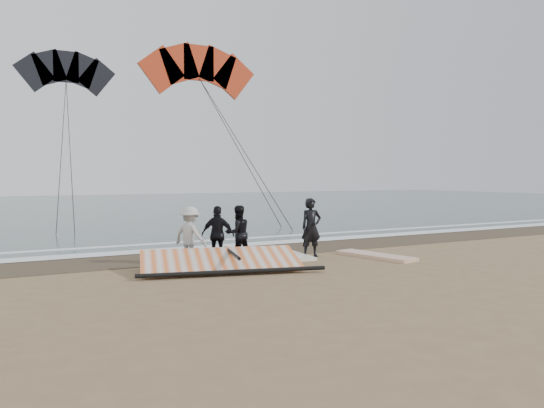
{
  "coord_description": "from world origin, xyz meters",
  "views": [
    {
      "loc": [
        -7.47,
        -10.86,
        2.43
      ],
      "look_at": [
        -0.01,
        3.0,
        1.6
      ],
      "focal_mm": 35.0,
      "sensor_mm": 36.0,
      "label": 1
    }
  ],
  "objects": [
    {
      "name": "ground",
      "position": [
        0.0,
        0.0,
        0.0
      ],
      "size": [
        120.0,
        120.0,
        0.0
      ],
      "primitive_type": "plane",
      "color": "#8C704C",
      "rests_on": "ground"
    },
    {
      "name": "sea",
      "position": [
        0.0,
        33.0,
        0.01
      ],
      "size": [
        120.0,
        54.0,
        0.02
      ],
      "primitive_type": "cube",
      "color": "#233838",
      "rests_on": "ground"
    },
    {
      "name": "wet_sand",
      "position": [
        0.0,
        4.5,
        0.01
      ],
      "size": [
        120.0,
        2.8,
        0.01
      ],
      "primitive_type": "cube",
      "color": "#4C3D2B",
      "rests_on": "ground"
    },
    {
      "name": "foam_near",
      "position": [
        0.0,
        5.9,
        0.03
      ],
      "size": [
        120.0,
        0.9,
        0.01
      ],
      "primitive_type": "cube",
      "color": "white",
      "rests_on": "sea"
    },
    {
      "name": "foam_far",
      "position": [
        0.0,
        7.6,
        0.03
      ],
      "size": [
        120.0,
        0.45,
        0.01
      ],
      "primitive_type": "cube",
      "color": "white",
      "rests_on": "sea"
    },
    {
      "name": "man_main",
      "position": [
        1.08,
        2.54,
        0.89
      ],
      "size": [
        0.69,
        0.5,
        1.77
      ],
      "primitive_type": "imported",
      "rotation": [
        0.0,
        0.0,
        -0.11
      ],
      "color": "black",
      "rests_on": "ground"
    },
    {
      "name": "board_white",
      "position": [
        2.71,
        1.52,
        0.05
      ],
      "size": [
        1.25,
        2.65,
        0.1
      ],
      "primitive_type": "cube",
      "rotation": [
        0.0,
        0.0,
        0.22
      ],
      "color": "silver",
      "rests_on": "ground"
    },
    {
      "name": "board_cream",
      "position": [
        0.64,
        2.96,
        0.05
      ],
      "size": [
        0.78,
        2.26,
        0.09
      ],
      "primitive_type": "cube",
      "rotation": [
        0.0,
        0.0,
        -0.09
      ],
      "color": "white",
      "rests_on": "ground"
    },
    {
      "name": "trio_cluster",
      "position": [
        -1.94,
        2.89,
        0.8
      ],
      "size": [
        2.31,
        1.34,
        1.61
      ],
      "color": "black",
      "rests_on": "ground"
    },
    {
      "name": "sail_rig",
      "position": [
        -2.31,
        1.72,
        0.2
      ],
      "size": [
        4.55,
        2.64,
        0.51
      ],
      "color": "black",
      "rests_on": "ground"
    },
    {
      "name": "kite_red",
      "position": [
        3.31,
        17.95,
        8.28
      ],
      "size": [
        7.82,
        4.52,
        11.95
      ],
      "color": "red",
      "rests_on": "ground"
    },
    {
      "name": "kite_dark",
      "position": [
        -2.83,
        25.66,
        8.91
      ],
      "size": [
        6.78,
        6.94,
        16.21
      ],
      "color": "black",
      "rests_on": "ground"
    }
  ]
}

